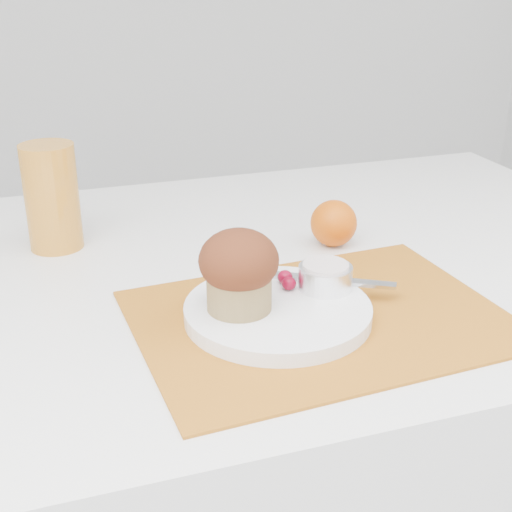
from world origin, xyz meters
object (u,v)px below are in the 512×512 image
object	(u,v)px
table	(267,472)
orange	(334,223)
muffin	(239,269)
juice_glass	(52,197)
plate	(278,311)

from	to	relation	value
table	orange	distance (m)	0.42
muffin	juice_glass	bearing A→B (deg)	120.76
orange	muffin	world-z (taller)	muffin
table	orange	bearing A→B (deg)	10.29
plate	orange	bearing A→B (deg)	50.92
muffin	table	bearing A→B (deg)	60.66
plate	muffin	size ratio (longest dim) A/B	2.29
plate	muffin	bearing A→B (deg)	172.50
table	juice_glass	bearing A→B (deg)	153.20
juice_glass	plate	bearing A→B (deg)	-53.96
orange	juice_glass	xyz separation A→B (m)	(-0.38, 0.12, 0.04)
orange	muffin	size ratio (longest dim) A/B	0.71
table	muffin	size ratio (longest dim) A/B	12.55
orange	juice_glass	distance (m)	0.41
plate	juice_glass	bearing A→B (deg)	126.04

